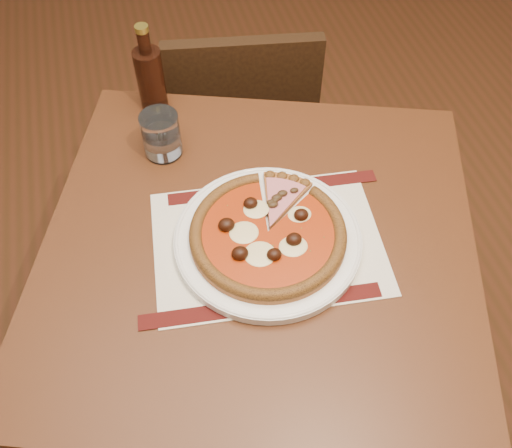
{
  "coord_description": "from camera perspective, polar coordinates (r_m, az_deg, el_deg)",
  "views": [
    {
      "loc": [
        0.39,
        -1.41,
        1.61
      ],
      "look_at": [
        0.55,
        -0.8,
        0.78
      ],
      "focal_mm": 40.0,
      "sensor_mm": 36.0,
      "label": 1
    }
  ],
  "objects": [
    {
      "name": "table",
      "position": [
        1.14,
        0.26,
        -4.8
      ],
      "size": [
        1.03,
        1.03,
        0.75
      ],
      "rotation": [
        0.0,
        0.0,
        -0.35
      ],
      "color": "#552B14",
      "rests_on": "ground"
    },
    {
      "name": "chair_far",
      "position": [
        1.68,
        -1.37,
        9.84
      ],
      "size": [
        0.45,
        0.45,
        0.82
      ],
      "rotation": [
        0.0,
        0.0,
        2.98
      ],
      "color": "black",
      "rests_on": "ground"
    },
    {
      "name": "placemat",
      "position": [
        1.05,
        1.18,
        -1.86
      ],
      "size": [
        0.45,
        0.34,
        0.0
      ],
      "primitive_type": "cube",
      "rotation": [
        0.0,
        0.0,
        -0.1
      ],
      "color": "white",
      "rests_on": "table"
    },
    {
      "name": "plate",
      "position": [
        1.05,
        1.19,
        -1.54
      ],
      "size": [
        0.34,
        0.34,
        0.02
      ],
      "primitive_type": "cylinder",
      "color": "white",
      "rests_on": "placemat"
    },
    {
      "name": "pizza",
      "position": [
        1.03,
        1.2,
        -0.9
      ],
      "size": [
        0.29,
        0.29,
        0.04
      ],
      "color": "#9E6126",
      "rests_on": "plate"
    },
    {
      "name": "ham_slice",
      "position": [
        1.09,
        3.15,
        2.84
      ],
      "size": [
        0.11,
        0.14,
        0.02
      ],
      "rotation": [
        0.0,
        0.0,
        1.02
      ],
      "color": "#9E6126",
      "rests_on": "plate"
    },
    {
      "name": "water_glass",
      "position": [
        1.19,
        -9.46,
        8.79
      ],
      "size": [
        0.1,
        0.1,
        0.1
      ],
      "primitive_type": "cylinder",
      "rotation": [
        0.0,
        0.0,
        -0.27
      ],
      "color": "white",
      "rests_on": "table"
    },
    {
      "name": "bottle",
      "position": [
        1.29,
        -10.54,
        14.33
      ],
      "size": [
        0.06,
        0.06,
        0.2
      ],
      "color": "#36170D",
      "rests_on": "table"
    }
  ]
}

